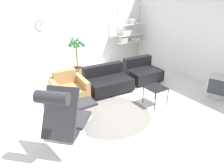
{
  "coord_description": "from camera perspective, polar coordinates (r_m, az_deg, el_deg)",
  "views": [
    {
      "loc": [
        -2.43,
        -3.94,
        2.63
      ],
      "look_at": [
        0.23,
        0.01,
        0.55
      ],
      "focal_mm": 35.0,
      "sensor_mm": 36.0,
      "label": 1
    }
  ],
  "objects": [
    {
      "name": "side_table",
      "position": [
        5.38,
        11.4,
        -1.31
      ],
      "size": [
        0.46,
        0.46,
        0.45
      ],
      "color": "black",
      "rests_on": "ground_plane"
    },
    {
      "name": "ottoman",
      "position": [
        4.79,
        -7.46,
        -5.76
      ],
      "size": [
        0.48,
        0.41,
        0.39
      ],
      "color": "#BCBCC1",
      "rests_on": "ground_plane"
    },
    {
      "name": "lounge_chair",
      "position": [
        3.78,
        -12.54,
        -7.37
      ],
      "size": [
        1.15,
        1.15,
        1.27
      ],
      "rotation": [
        0.0,
        0.0,
        -0.79
      ],
      "color": "#BCBCC1",
      "rests_on": "ground_plane"
    },
    {
      "name": "wall_right",
      "position": [
        7.15,
        22.2,
        12.01
      ],
      "size": [
        0.06,
        12.0,
        2.8
      ],
      "color": "white",
      "rests_on": "ground_plane"
    },
    {
      "name": "couch_second",
      "position": [
        6.83,
        7.85,
        2.97
      ],
      "size": [
        1.03,
        0.93,
        0.68
      ],
      "rotation": [
        0.0,
        0.0,
        3.06
      ],
      "color": "black",
      "rests_on": "ground_plane"
    },
    {
      "name": "ground_plane",
      "position": [
        5.32,
        -2.03,
        -6.01
      ],
      "size": [
        12.0,
        12.0,
        0.0
      ],
      "primitive_type": "plane",
      "color": "silver"
    },
    {
      "name": "potted_plant",
      "position": [
        7.18,
        -9.16,
        6.54
      ],
      "size": [
        0.52,
        0.53,
        1.34
      ],
      "color": "brown",
      "rests_on": "ground_plane"
    },
    {
      "name": "crt_television",
      "position": [
        6.21,
        26.01,
        -0.52
      ],
      "size": [
        0.6,
        0.61,
        0.62
      ],
      "rotation": [
        0.0,
        0.0,
        1.95
      ],
      "color": "#B7B7B7",
      "rests_on": "ground_plane"
    },
    {
      "name": "armchair_red",
      "position": [
        5.65,
        -11.24,
        -1.62
      ],
      "size": [
        0.91,
        0.92,
        0.72
      ],
      "rotation": [
        0.0,
        0.0,
        3.05
      ],
      "color": "silver",
      "rests_on": "ground_plane"
    },
    {
      "name": "wall_back",
      "position": [
        7.27,
        -14.32,
        13.17
      ],
      "size": [
        12.0,
        0.09,
        2.8
      ],
      "color": "white",
      "rests_on": "ground_plane"
    },
    {
      "name": "shelf_unit",
      "position": [
        8.3,
        4.47,
        12.9
      ],
      "size": [
        1.11,
        0.28,
        2.04
      ],
      "color": "#BCBCC1",
      "rests_on": "ground_plane"
    },
    {
      "name": "round_rug",
      "position": [
        5.01,
        -0.3,
        -8.05
      ],
      "size": [
        1.81,
        1.81,
        0.01
      ],
      "color": "slate",
      "rests_on": "ground_plane"
    },
    {
      "name": "couch_low",
      "position": [
        6.07,
        -1.2,
        0.53
      ],
      "size": [
        1.27,
        0.95,
        0.68
      ],
      "rotation": [
        0.0,
        0.0,
        3.06
      ],
      "color": "black",
      "rests_on": "ground_plane"
    }
  ]
}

